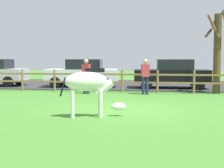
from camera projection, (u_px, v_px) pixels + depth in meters
name	position (u px, v px, depth m)	size (l,w,h in m)	color
ground_plane	(127.00, 109.00, 10.80)	(60.00, 60.00, 0.00)	#3D7528
parking_asphalt	(141.00, 85.00, 19.97)	(28.00, 7.40, 0.05)	#2D2D33
paddock_fence	(122.00, 80.00, 15.78)	(20.67, 0.11, 1.11)	olive
bare_tree	(218.00, 49.00, 15.24)	(1.43, 1.49, 4.49)	#513A23
zebra	(89.00, 85.00, 9.33)	(1.90, 0.79, 1.41)	white
parked_car_white	(83.00, 73.00, 18.32)	(4.11, 2.11, 1.56)	white
parked_car_black	(172.00, 73.00, 17.57)	(4.06, 2.00, 1.56)	black
visitor_left_of_tree	(86.00, 75.00, 15.22)	(0.40, 0.29, 1.64)	#232847
visitor_right_of_tree	(145.00, 75.00, 14.97)	(0.41, 0.31, 1.64)	#232847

